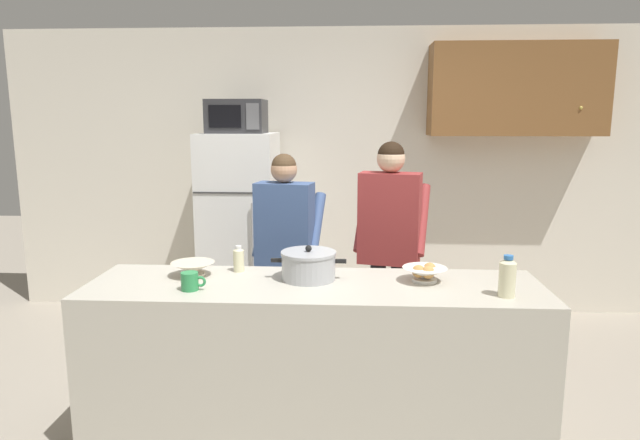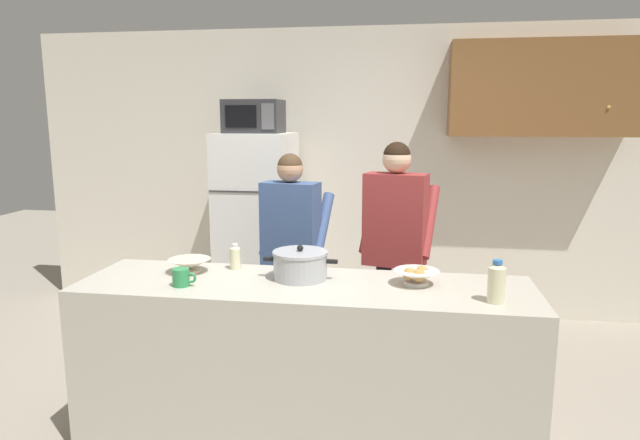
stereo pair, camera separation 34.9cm
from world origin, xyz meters
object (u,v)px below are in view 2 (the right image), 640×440
person_by_sink (395,232)px  coffee_mug (182,277)px  refrigerator (257,228)px  cooking_pot (300,265)px  bottle_mid_counter (235,257)px  empty_bowl (190,265)px  bottle_near_edge (497,282)px  person_near_pot (291,238)px  microwave (254,116)px  bread_bowl (417,276)px

person_by_sink → coffee_mug: 1.54m
refrigerator → cooking_pot: bearing=-67.3°
bottle_mid_counter → empty_bowl: bearing=-155.1°
cooking_pot → bottle_near_edge: bottle_near_edge is taller
person_near_pot → coffee_mug: (-0.37, -1.08, 0.00)m
refrigerator → coffee_mug: (0.14, -2.00, 0.13)m
bottle_mid_counter → cooking_pot: bearing=-18.0°
person_by_sink → bottle_mid_counter: person_by_sink is taller
empty_bowl → bottle_near_edge: size_ratio=1.15×
person_by_sink → person_near_pot: bearing=179.6°
microwave → bread_bowl: microwave is taller
bread_bowl → bottle_mid_counter: bearing=171.8°
cooking_pot → person_near_pot: bearing=105.3°
bread_bowl → person_by_sink: bearing=99.0°
coffee_mug → bread_bowl: (1.24, 0.22, 0.00)m
refrigerator → microwave: (0.00, -0.02, 0.98)m
person_near_pot → person_by_sink: size_ratio=0.95×
empty_bowl → microwave: bearing=92.7°
coffee_mug → refrigerator: bearing=94.0°
refrigerator → bottle_near_edge: refrigerator is taller
person_by_sink → coffee_mug: size_ratio=12.57×
cooking_pot → bread_bowl: (0.64, -0.02, -0.03)m
bottle_near_edge → bottle_mid_counter: 1.48m
microwave → bottle_near_edge: 2.77m
bottle_mid_counter → person_near_pot: bearing=75.4°
person_near_pot → cooking_pot: person_near_pot is taller
person_near_pot → bottle_near_edge: (1.25, -1.10, 0.06)m
bottle_near_edge → bottle_mid_counter: size_ratio=1.39×
person_near_pot → bottle_mid_counter: 0.74m
person_near_pot → bread_bowl: bearing=-44.9°
person_near_pot → person_by_sink: 0.74m
person_by_sink → coffee_mug: person_by_sink is taller
bottle_mid_counter → microwave: bearing=101.3°
cooking_pot → bottle_near_edge: size_ratio=1.96×
refrigerator → bottle_mid_counter: (0.32, -1.63, 0.16)m
refrigerator → bottle_mid_counter: refrigerator is taller
refrigerator → bottle_near_edge: (1.75, -2.01, 0.19)m
person_near_pot → person_by_sink: person_by_sink is taller
person_near_pot → bottle_near_edge: 1.66m
person_near_pot → empty_bowl: 0.93m
refrigerator → empty_bowl: size_ratio=6.81×
microwave → empty_bowl: bearing=-87.3°
cooking_pot → coffee_mug: (-0.60, -0.23, -0.03)m
refrigerator → bread_bowl: size_ratio=6.84×
empty_bowl → coffee_mug: bearing=-76.9°
coffee_mug → empty_bowl: size_ratio=0.53×
person_by_sink → cooking_pot: bearing=-120.7°
bread_bowl → empty_bowl: bread_bowl is taller
refrigerator → bottle_near_edge: 2.68m
cooking_pot → bottle_mid_counter: size_ratio=2.72×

